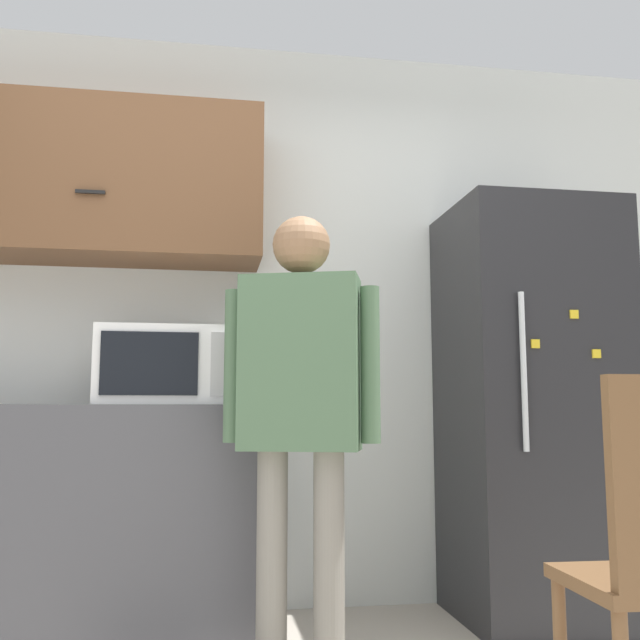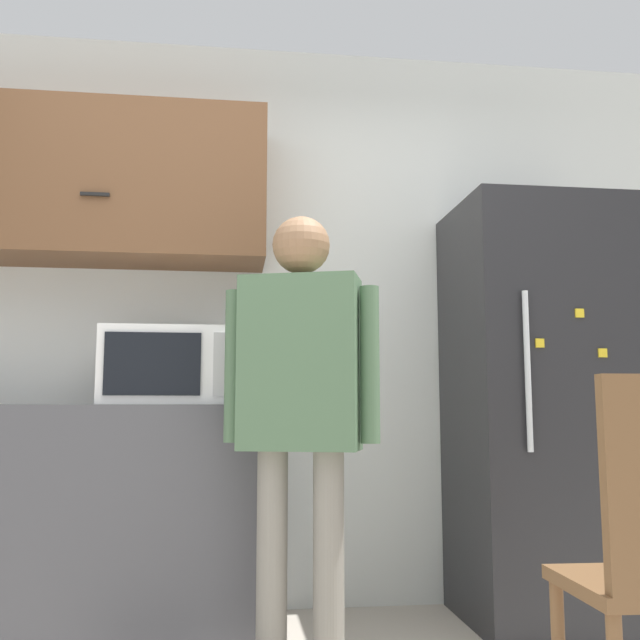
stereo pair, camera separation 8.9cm
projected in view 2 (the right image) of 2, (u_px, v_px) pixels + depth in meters
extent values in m
cube|color=silver|center=(257.00, 317.00, 3.43)|extent=(6.00, 0.06, 2.70)
cube|color=brown|center=(14.00, 181.00, 3.15)|extent=(2.22, 0.37, 0.70)
cube|color=black|center=(95.00, 194.00, 2.99)|extent=(0.12, 0.01, 0.01)
cube|color=white|center=(169.00, 367.00, 3.02)|extent=(0.54, 0.38, 0.32)
cube|color=black|center=(153.00, 364.00, 2.82)|extent=(0.38, 0.01, 0.25)
cube|color=#B2B2B2|center=(223.00, 364.00, 2.86)|extent=(0.08, 0.01, 0.26)
cylinder|color=gray|center=(272.00, 559.00, 2.52)|extent=(0.11, 0.11, 0.76)
cylinder|color=gray|center=(329.00, 561.00, 2.48)|extent=(0.11, 0.11, 0.76)
cube|color=#4C6B4C|center=(301.00, 363.00, 2.59)|extent=(0.47, 0.34, 0.63)
sphere|color=#8C6647|center=(301.00, 245.00, 2.65)|extent=(0.21, 0.21, 0.21)
cylinder|color=#4C6B4C|center=(234.00, 366.00, 2.63)|extent=(0.07, 0.07, 0.56)
cylinder|color=#4C6B4C|center=(370.00, 364.00, 2.55)|extent=(0.07, 0.07, 0.56)
cube|color=#232326|center=(539.00, 408.00, 3.17)|extent=(0.71, 0.65, 1.83)
cylinder|color=silver|center=(528.00, 370.00, 2.82)|extent=(0.02, 0.02, 0.64)
cube|color=yellow|center=(580.00, 313.00, 2.90)|extent=(0.04, 0.01, 0.04)
cube|color=yellow|center=(540.00, 343.00, 2.86)|extent=(0.04, 0.01, 0.04)
cube|color=yellow|center=(603.00, 353.00, 2.89)|extent=(0.04, 0.01, 0.04)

